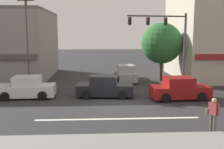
# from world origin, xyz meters

# --- Properties ---
(ground_plane) EXTENTS (120.00, 120.00, 0.00)m
(ground_plane) POSITION_xyz_m (0.00, 0.00, 0.00)
(ground_plane) COLOR #2B2B2D
(lane_marking_stripe) EXTENTS (9.00, 0.24, 0.01)m
(lane_marking_stripe) POSITION_xyz_m (0.00, -3.50, 0.00)
(lane_marking_stripe) COLOR silver
(lane_marking_stripe) RESTS_ON ground
(street_tree) EXTENTS (3.97, 3.97, 5.67)m
(street_tree) POSITION_xyz_m (5.12, 8.00, 3.68)
(street_tree) COLOR #4C3823
(street_tree) RESTS_ON ground
(utility_pole_near_left) EXTENTS (1.40, 0.22, 7.81)m
(utility_pole_near_left) POSITION_xyz_m (-7.16, 5.98, 4.05)
(utility_pole_near_left) COLOR brown
(utility_pole_near_left) RESTS_ON ground
(traffic_light_mast) EXTENTS (4.85, 0.90, 6.20)m
(traffic_light_mast) POSITION_xyz_m (4.57, 3.25, 4.30)
(traffic_light_mast) COLOR #47474C
(traffic_light_mast) RESTS_ON ground
(sedan_crossing_rightbound) EXTENTS (4.20, 2.09, 1.58)m
(sedan_crossing_rightbound) POSITION_xyz_m (4.71, 0.67, 0.71)
(sedan_crossing_rightbound) COLOR maroon
(sedan_crossing_rightbound) RESTS_ON ground
(sedan_crossing_leftbound) EXTENTS (4.22, 2.12, 1.58)m
(sedan_crossing_leftbound) POSITION_xyz_m (-0.59, 1.68, 0.71)
(sedan_crossing_leftbound) COLOR black
(sedan_crossing_leftbound) RESTS_ON ground
(sedan_crossing_center) EXTENTS (2.00, 4.16, 1.58)m
(sedan_crossing_center) POSITION_xyz_m (1.63, 8.05, 0.71)
(sedan_crossing_center) COLOR #999EA3
(sedan_crossing_center) RESTS_ON ground
(sedan_waiting_far) EXTENTS (4.17, 2.02, 1.58)m
(sedan_waiting_far) POSITION_xyz_m (-6.27, 1.63, 0.71)
(sedan_waiting_far) COLOR silver
(sedan_waiting_far) RESTS_ON ground
(pedestrian_foreground_with_bag) EXTENTS (0.48, 0.66, 1.67)m
(pedestrian_foreground_with_bag) POSITION_xyz_m (4.32, -5.68, 0.95)
(pedestrian_foreground_with_bag) COLOR #4C4742
(pedestrian_foreground_with_bag) RESTS_ON ground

